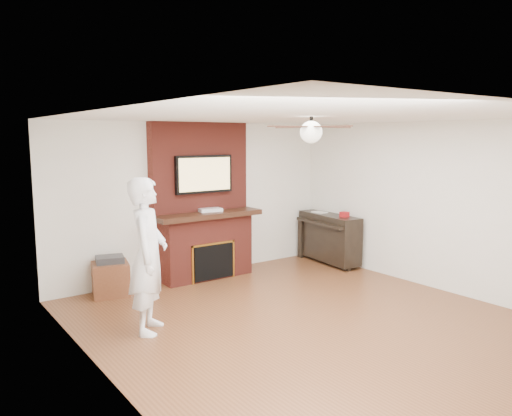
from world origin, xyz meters
TOP-DOWN VIEW (x-y plane):
  - room_shell at (0.00, 0.00)m, footprint 5.36×5.86m
  - fireplace at (0.00, 2.55)m, footprint 1.78×0.64m
  - tv at (0.00, 2.50)m, footprint 1.00×0.08m
  - ceiling_fan at (-0.00, 0.00)m, footprint 1.21×1.21m
  - person at (-1.69, 0.89)m, footprint 0.74×0.80m
  - side_table at (-1.59, 2.48)m, footprint 0.61×0.61m
  - piano at (2.28, 2.00)m, footprint 0.65×1.39m
  - cable_box at (0.07, 2.45)m, footprint 0.39×0.26m
  - candle_orange at (-0.17, 2.32)m, footprint 0.07×0.07m
  - candle_green at (-0.07, 2.36)m, footprint 0.08×0.08m
  - candle_cream at (0.15, 2.36)m, footprint 0.07×0.07m
  - candle_blue at (0.29, 2.35)m, footprint 0.06×0.06m

SIDE VIEW (x-z plane):
  - candle_blue at x=0.29m, z-range 0.00..0.08m
  - candle_green at x=-0.07m, z-range 0.00..0.10m
  - candle_cream at x=0.15m, z-range 0.00..0.12m
  - candle_orange at x=-0.17m, z-range 0.00..0.12m
  - side_table at x=-1.59m, z-range -0.02..0.55m
  - piano at x=2.28m, z-range -0.01..0.96m
  - person at x=-1.69m, z-range 0.00..1.81m
  - fireplace at x=0.00m, z-range -0.25..2.25m
  - cable_box at x=0.07m, z-range 1.08..1.13m
  - room_shell at x=0.00m, z-range -0.18..2.68m
  - tv at x=0.00m, z-range 1.38..1.98m
  - ceiling_fan at x=0.00m, z-range 2.18..2.49m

